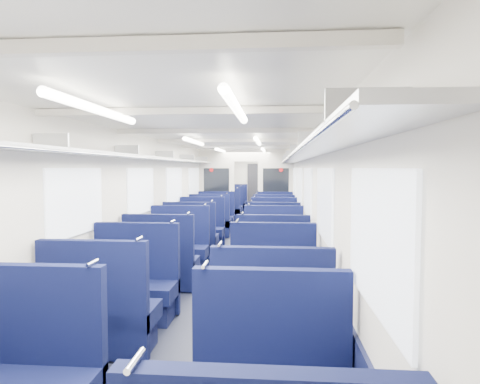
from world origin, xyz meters
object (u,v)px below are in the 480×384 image
object	(u,v)px
seat_19	(274,220)
seat_17	(274,225)
seat_5	(272,331)
seat_26	(234,203)
seat_14	(201,231)
seat_22	(228,208)
seat_10	(179,250)
end_door	(256,186)
seat_4	(100,317)
seat_16	(210,223)
seat_27	(274,203)
seat_13	(274,240)
bulkhead	(246,187)
seat_25	(274,205)
seat_9	(273,266)
seat_21	(274,212)
seat_12	(191,240)
seat_15	(274,232)
seat_11	(274,250)
seat_7	(273,289)
seat_20	(225,211)
seat_8	(161,265)
seat_18	(216,219)
seat_24	(232,205)
seat_6	(134,289)
seat_23	(274,208)

from	to	relation	value
seat_19	seat_17	bearing A→B (deg)	-90.00
seat_5	seat_26	distance (m)	13.71
seat_14	seat_22	world-z (taller)	same
seat_10	seat_17	size ratio (longest dim) A/B	1.00
end_door	seat_4	xyz separation A→B (m)	(-0.83, -14.83, -0.64)
seat_16	seat_27	bearing A→B (deg)	75.87
seat_13	seat_19	size ratio (longest dim) A/B	1.00
bulkhead	seat_25	xyz separation A→B (m)	(0.83, 3.94, -0.87)
seat_22	seat_27	world-z (taller)	same
seat_22	seat_25	world-z (taller)	same
seat_26	seat_19	bearing A→B (deg)	-73.36
seat_9	seat_21	bearing A→B (deg)	90.00
seat_5	seat_27	world-z (taller)	same
seat_12	seat_9	bearing A→B (deg)	-52.19
seat_15	seat_27	xyz separation A→B (m)	(0.00, 7.93, 0.00)
seat_11	seat_13	distance (m)	1.03
seat_10	seat_15	size ratio (longest dim) A/B	1.00
seat_7	seat_9	world-z (taller)	same
seat_10	seat_20	world-z (taller)	same
bulkhead	seat_8	size ratio (longest dim) A/B	2.40
seat_12	seat_17	size ratio (longest dim) A/B	1.00
seat_10	seat_19	distance (m)	4.82
bulkhead	seat_18	size ratio (longest dim) A/B	2.40
seat_5	seat_25	size ratio (longest dim) A/B	1.00
seat_20	seat_22	xyz separation A→B (m)	(0.00, 1.09, 0.00)
seat_4	seat_27	bearing A→B (deg)	83.00
seat_7	seat_27	bearing A→B (deg)	90.00
seat_16	seat_24	bearing A→B (deg)	90.00
seat_13	seat_26	size ratio (longest dim) A/B	1.00
seat_12	seat_15	distance (m)	2.05
seat_6	seat_25	distance (m)	11.58
seat_8	seat_13	world-z (taller)	same
seat_19	seat_5	bearing A→B (deg)	-90.00
seat_10	seat_4	bearing A→B (deg)	-90.00
seat_16	seat_26	xyz separation A→B (m)	(0.00, 6.47, 0.00)
seat_25	seat_20	bearing A→B (deg)	-125.61
seat_4	seat_19	size ratio (longest dim) A/B	1.00
seat_7	seat_17	xyz separation A→B (m)	(0.00, 5.75, 0.00)
seat_4	seat_9	size ratio (longest dim) A/B	1.00
seat_21	seat_27	xyz separation A→B (m)	(0.00, 3.49, 0.00)
seat_14	bulkhead	bearing A→B (deg)	73.94
end_door	seat_15	world-z (taller)	end_door
seat_14	seat_15	world-z (taller)	same
seat_9	seat_23	bearing A→B (deg)	90.00
end_door	seat_4	size ratio (longest dim) A/B	1.71
seat_21	seat_13	bearing A→B (deg)	-90.00
seat_5	seat_12	distance (m)	4.89
seat_4	seat_8	bearing A→B (deg)	90.00
seat_15	seat_17	world-z (taller)	same
seat_18	seat_12	bearing A→B (deg)	-90.00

